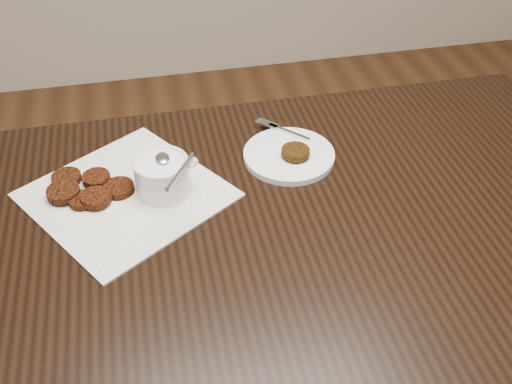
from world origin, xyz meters
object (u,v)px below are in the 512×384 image
napkin (127,195)px  plate_with_patty (289,153)px  table (293,346)px  sauce_ramekin (160,161)px

napkin → plate_with_patty: bearing=8.7°
table → napkin: 0.50m
sauce_ramekin → table: bearing=-29.8°
table → plate_with_patty: (0.03, 0.19, 0.39)m
table → sauce_ramekin: (-0.23, 0.13, 0.45)m
table → napkin: size_ratio=4.06×
table → napkin: (-0.30, 0.14, 0.38)m
table → sauce_ramekin: bearing=150.2°
table → napkin: bearing=155.7°
napkin → table: bearing=-24.3°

